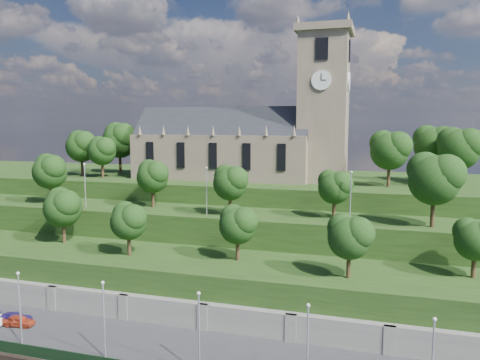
% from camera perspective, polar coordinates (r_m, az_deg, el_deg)
% --- Properties ---
extents(promenade, '(160.00, 12.00, 2.00)m').
position_cam_1_polar(promenade, '(53.56, -11.99, -20.00)').
color(promenade, '#2D2D30').
rests_on(promenade, ground).
extents(retaining_wall, '(160.00, 2.10, 5.00)m').
position_cam_1_polar(retaining_wall, '(57.73, -9.09, -16.22)').
color(retaining_wall, slate).
rests_on(retaining_wall, ground).
extents(embankment_lower, '(160.00, 12.00, 8.00)m').
position_cam_1_polar(embankment_lower, '(62.27, -6.66, -12.93)').
color(embankment_lower, '#1E3913').
rests_on(embankment_lower, ground).
extents(embankment_upper, '(160.00, 10.00, 12.00)m').
position_cam_1_polar(embankment_upper, '(71.42, -3.18, -8.58)').
color(embankment_upper, '#1E3913').
rests_on(embankment_upper, ground).
extents(hilltop, '(160.00, 32.00, 15.00)m').
position_cam_1_polar(hilltop, '(90.58, 1.30, -4.24)').
color(hilltop, '#1E3913').
rests_on(hilltop, ground).
extents(church, '(38.60, 12.35, 27.60)m').
position_cam_1_polar(church, '(84.79, 1.13, 5.22)').
color(church, '#70604E').
rests_on(church, hilltop).
extents(trees_lower, '(69.63, 9.07, 7.97)m').
position_cam_1_polar(trees_lower, '(59.73, -5.93, -4.96)').
color(trees_lower, '#342414').
rests_on(trees_lower, embankment_lower).
extents(trees_upper, '(64.66, 8.68, 9.52)m').
position_cam_1_polar(trees_upper, '(66.62, 0.71, 0.46)').
color(trees_upper, '#342414').
rests_on(trees_upper, embankment_upper).
extents(trees_hilltop, '(73.83, 15.85, 10.26)m').
position_cam_1_polar(trees_hilltop, '(83.28, 2.91, 4.39)').
color(trees_hilltop, '#342414').
rests_on(trees_hilltop, hilltop).
extents(lamp_posts_promenade, '(60.36, 0.36, 7.91)m').
position_cam_1_polar(lamp_posts_promenade, '(49.47, -16.27, -15.40)').
color(lamp_posts_promenade, '#B2B2B7').
rests_on(lamp_posts_promenade, promenade).
extents(lamp_posts_upper, '(40.36, 0.36, 7.00)m').
position_cam_1_polar(lamp_posts_upper, '(66.60, -4.11, -0.85)').
color(lamp_posts_upper, '#B2B2B7').
rests_on(lamp_posts_upper, embankment_upper).
extents(car_left, '(3.79, 1.89, 1.24)m').
position_cam_1_polar(car_left, '(61.44, -25.37, -15.24)').
color(car_left, '#AC371C').
rests_on(car_left, promenade).
extents(car_right, '(4.42, 2.81, 1.19)m').
position_cam_1_polar(car_right, '(62.49, -25.80, -14.90)').
color(car_right, navy).
rests_on(car_right, promenade).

